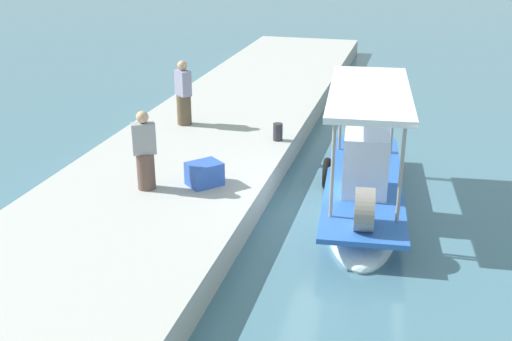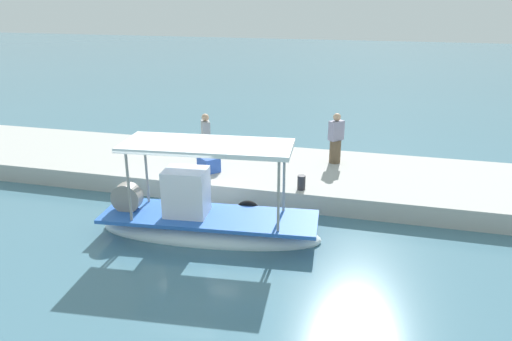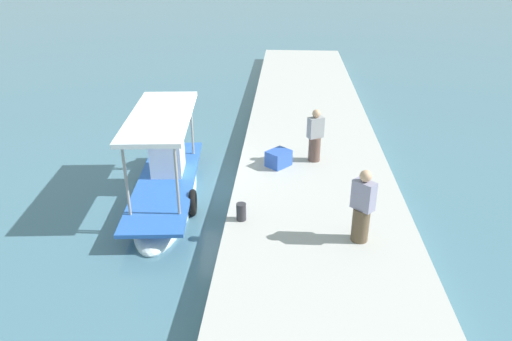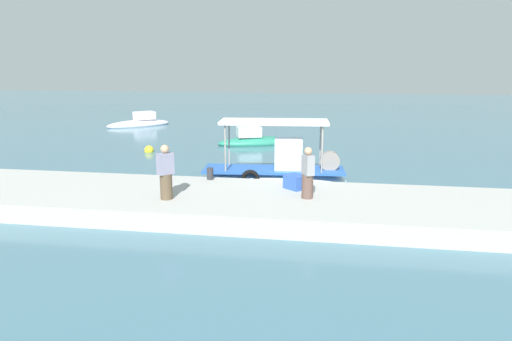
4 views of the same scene
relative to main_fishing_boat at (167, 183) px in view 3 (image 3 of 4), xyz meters
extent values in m
plane|color=#467082|center=(0.74, -0.18, -0.43)|extent=(120.00, 120.00, 0.00)
cube|color=#B1B0AB|center=(0.74, -4.26, -0.13)|extent=(36.00, 4.56, 0.60)
ellipsoid|color=silver|center=(-0.11, 0.00, -0.37)|extent=(6.09, 2.15, 0.83)
cube|color=blue|center=(-0.11, 0.00, 0.10)|extent=(5.85, 2.13, 0.10)
cube|color=white|center=(0.49, 0.05, 0.72)|extent=(1.18, 0.98, 1.34)
cylinder|color=gray|center=(1.74, 0.78, 1.03)|extent=(0.07, 0.07, 1.96)
cylinder|color=gray|center=(1.85, -0.43, 1.03)|extent=(0.07, 0.07, 1.96)
cylinder|color=gray|center=(-2.06, 0.43, 1.03)|extent=(0.07, 0.07, 1.96)
cylinder|color=gray|center=(-1.95, -0.79, 1.03)|extent=(0.07, 0.07, 1.96)
cube|color=white|center=(-0.11, 0.00, 2.07)|extent=(4.45, 2.01, 0.12)
torus|color=black|center=(-0.92, -0.92, -0.10)|extent=(0.75, 0.25, 0.74)
cylinder|color=gray|center=(2.15, 0.21, 0.50)|extent=(0.83, 0.42, 0.80)
cylinder|color=brown|center=(1.52, -4.28, 0.55)|extent=(0.50, 0.50, 0.76)
cube|color=#939599|center=(1.52, -4.28, 1.25)|extent=(0.45, 0.53, 0.63)
sphere|color=tan|center=(1.52, -4.28, 1.69)|extent=(0.25, 0.25, 0.25)
cylinder|color=brown|center=(-2.86, -5.11, 0.57)|extent=(0.55, 0.55, 0.81)
cube|color=#8987A1|center=(-2.86, -5.11, 1.31)|extent=(0.53, 0.54, 0.67)
sphere|color=tan|center=(-2.86, -5.11, 1.77)|extent=(0.26, 0.26, 0.26)
cylinder|color=#2D2D33|center=(-2.17, -2.36, 0.39)|extent=(0.24, 0.24, 0.44)
cube|color=#3057B7|center=(1.04, -3.19, 0.41)|extent=(0.86, 0.85, 0.49)
camera|label=1|loc=(12.54, 0.93, 5.27)|focal=44.40mm
camera|label=2|loc=(-4.30, 11.16, 5.67)|focal=34.57mm
camera|label=3|loc=(-12.15, -3.38, 6.23)|focal=33.57mm
camera|label=4|loc=(2.32, -19.07, 4.38)|focal=33.71mm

